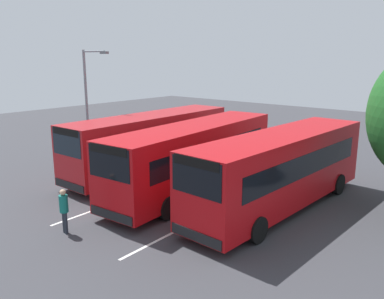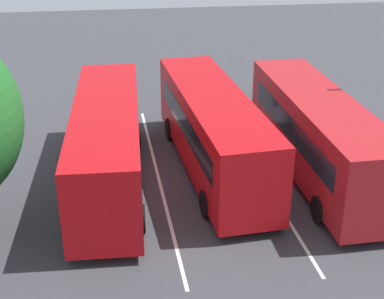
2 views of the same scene
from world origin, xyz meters
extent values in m
plane|color=#38383D|center=(0.00, 0.00, 0.00)|extent=(69.89, 69.89, 0.00)
cube|color=#AD191E|center=(-0.60, -4.24, 1.81)|extent=(10.88, 2.66, 2.93)
cube|color=#19232D|center=(4.77, -4.11, 2.60)|extent=(0.17, 2.12, 1.23)
cube|color=#19232D|center=(-0.63, -3.06, 2.16)|extent=(9.09, 0.29, 0.94)
cube|color=#19232D|center=(-0.58, -5.41, 2.16)|extent=(9.09, 0.29, 0.94)
cube|color=black|center=(4.79, -4.11, 3.09)|extent=(0.14, 1.93, 0.32)
cube|color=black|center=(4.80, -4.11, 0.56)|extent=(0.15, 2.22, 0.36)
cylinder|color=black|center=(2.83, -3.01, 0.49)|extent=(0.98, 0.30, 0.98)
cylinder|color=black|center=(2.88, -5.30, 0.49)|extent=(0.98, 0.30, 0.98)
cylinder|color=black|center=(-4.09, -3.17, 0.49)|extent=(0.98, 0.30, 0.98)
cylinder|color=black|center=(-4.04, -5.46, 0.49)|extent=(0.98, 0.30, 0.98)
cube|color=#B70C11|center=(0.40, -0.23, 1.81)|extent=(10.98, 3.26, 2.93)
cube|color=black|center=(5.76, 0.20, 2.60)|extent=(0.29, 2.12, 1.23)
cube|color=black|center=(0.31, 0.94, 2.16)|extent=(9.07, 0.80, 0.94)
cube|color=black|center=(0.50, -1.40, 2.16)|extent=(9.07, 0.80, 0.94)
cube|color=black|center=(5.78, 0.20, 3.09)|extent=(0.25, 1.93, 0.32)
cube|color=black|center=(5.79, 0.20, 0.56)|extent=(0.28, 2.21, 0.36)
cylinder|color=black|center=(3.77, 1.19, 0.49)|extent=(1.00, 0.36, 0.98)
cylinder|color=black|center=(3.95, -1.09, 0.49)|extent=(1.00, 0.36, 0.98)
cylinder|color=black|center=(-3.14, 0.64, 0.49)|extent=(1.00, 0.36, 0.98)
cylinder|color=black|center=(-2.96, -1.64, 0.49)|extent=(1.00, 0.36, 0.98)
cube|color=#B70C11|center=(-0.30, 3.98, 1.81)|extent=(10.90, 2.79, 2.93)
cube|color=black|center=(5.07, 3.79, 2.60)|extent=(0.20, 2.12, 1.23)
cube|color=black|center=(-0.25, 5.16, 2.16)|extent=(9.09, 0.40, 0.94)
cube|color=black|center=(-0.34, 2.81, 2.16)|extent=(9.09, 0.40, 0.94)
cube|color=black|center=(5.09, 3.79, 3.09)|extent=(0.17, 1.93, 0.32)
cube|color=black|center=(5.10, 3.79, 0.56)|extent=(0.18, 2.22, 0.36)
cylinder|color=black|center=(3.21, 5.00, 0.49)|extent=(0.99, 0.31, 0.98)
cylinder|color=black|center=(3.12, 2.72, 0.49)|extent=(0.99, 0.31, 0.98)
cylinder|color=black|center=(-3.72, 5.25, 0.49)|extent=(0.99, 0.31, 0.98)
cylinder|color=black|center=(-3.80, 2.96, 0.49)|extent=(0.99, 0.31, 0.98)
cylinder|color=#232833|center=(7.11, -0.92, 0.41)|extent=(0.13, 0.13, 0.82)
cylinder|color=#232833|center=(7.14, -0.76, 0.41)|extent=(0.13, 0.13, 0.82)
cylinder|color=#146B60|center=(7.12, -0.84, 1.15)|extent=(0.37, 0.37, 0.65)
sphere|color=tan|center=(7.12, -0.84, 1.58)|extent=(0.22, 0.22, 0.22)
cube|color=silver|center=(0.00, -2.06, 0.00)|extent=(14.34, 0.56, 0.01)
cube|color=silver|center=(0.00, 2.06, 0.00)|extent=(14.34, 0.56, 0.01)
camera|label=1|loc=(14.51, 11.61, 6.36)|focal=37.16mm
camera|label=2|loc=(-20.07, 3.54, 10.59)|focal=52.74mm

